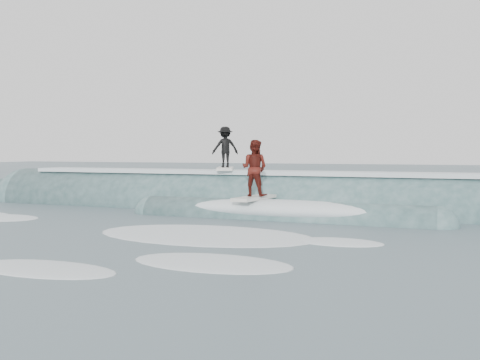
% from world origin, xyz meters
% --- Properties ---
extents(ground, '(160.00, 160.00, 0.00)m').
position_xyz_m(ground, '(0.00, 0.00, 0.00)').
color(ground, '#384A52').
rests_on(ground, ground).
extents(breaking_wave, '(22.89, 4.10, 2.64)m').
position_xyz_m(breaking_wave, '(0.20, 5.68, 0.03)').
color(breaking_wave, '#335455').
rests_on(breaking_wave, ground).
extents(surfer_black, '(1.24, 2.06, 1.56)m').
position_xyz_m(surfer_black, '(-0.98, 5.93, 2.12)').
color(surfer_black, silver).
rests_on(surfer_black, ground).
extents(surfer_red, '(0.90, 2.05, 1.84)m').
position_xyz_m(surfer_red, '(0.97, 3.73, 1.45)').
color(surfer_red, silver).
rests_on(surfer_red, ground).
extents(whitewater, '(14.43, 7.08, 0.10)m').
position_xyz_m(whitewater, '(-0.60, -0.70, 0.00)').
color(whitewater, white).
rests_on(whitewater, ground).
extents(far_swells, '(36.46, 8.65, 0.80)m').
position_xyz_m(far_swells, '(-3.18, 17.65, 0.00)').
color(far_swells, '#335455').
rests_on(far_swells, ground).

